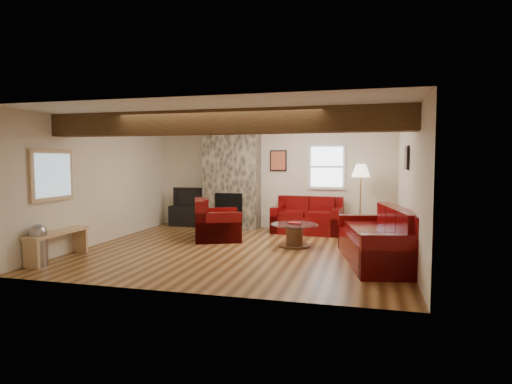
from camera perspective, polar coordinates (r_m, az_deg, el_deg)
room at (r=8.08m, az=-1.92°, el=1.01°), size 8.00×8.00×8.00m
oak_beam at (r=6.91m, az=-4.92°, el=9.25°), size 6.00×0.36×0.38m
chimney_breast at (r=10.76m, az=-3.27°, el=1.64°), size 1.40×0.67×2.50m
back_window at (r=10.49m, az=9.42°, el=3.33°), size 0.90×0.08×1.10m
hatch_window at (r=8.16m, az=-25.52°, el=2.04°), size 0.08×1.00×0.90m
ceiling_dome at (r=8.78m, az=5.46°, el=9.02°), size 0.40×0.40×0.18m
artwork_back at (r=10.67m, az=2.98°, el=4.20°), size 0.42×0.06×0.52m
artwork_right at (r=8.07m, az=19.38°, el=4.32°), size 0.06×0.55×0.42m
sofa_three at (r=7.43m, az=15.89°, el=-5.61°), size 1.43×2.50×0.91m
loveseat at (r=10.14m, az=6.87°, el=-3.07°), size 1.65×1.03×0.84m
armchair_red at (r=9.28m, az=-5.20°, el=-3.63°), size 1.30×1.37×0.88m
coffee_table at (r=8.51m, az=5.16°, el=-5.78°), size 0.93×0.93×0.49m
tv_cabinet at (r=11.28m, az=-8.78°, el=-3.17°), size 1.04×0.42×0.52m
television at (r=11.23m, az=-8.81°, el=-0.62°), size 0.84×0.11×0.49m
floor_lamp at (r=9.92m, az=13.80°, el=2.28°), size 0.42×0.42×1.62m
pine_bench at (r=8.14m, az=-24.93°, el=-6.49°), size 0.31×1.31×0.49m
pedal_bin at (r=7.77m, az=-27.03°, el=-6.31°), size 0.31×0.31×0.69m
coal_bucket at (r=10.50m, az=-3.17°, el=-4.18°), size 0.36×0.36×0.34m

